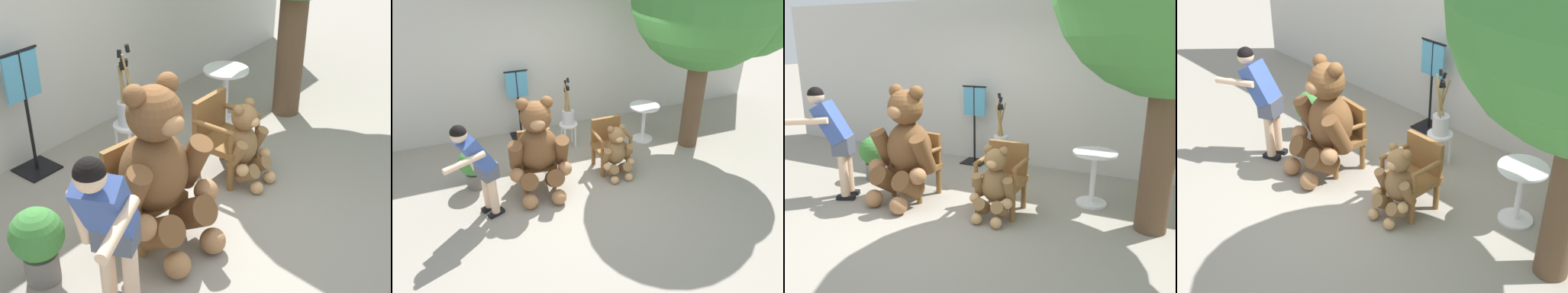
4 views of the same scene
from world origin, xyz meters
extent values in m
plane|color=gray|center=(0.00, 0.00, 0.00)|extent=(60.00, 60.00, 0.00)
cube|color=beige|center=(0.00, 2.40, 1.40)|extent=(10.00, 0.16, 2.80)
cube|color=brown|center=(-0.64, 0.39, 0.41)|extent=(0.62, 0.58, 0.07)
cylinder|color=brown|center=(-0.89, 0.20, 0.18)|extent=(0.07, 0.07, 0.37)
cylinder|color=brown|center=(-0.44, 0.15, 0.18)|extent=(0.07, 0.07, 0.37)
cylinder|color=brown|center=(-0.84, 0.62, 0.18)|extent=(0.07, 0.07, 0.37)
cylinder|color=brown|center=(-0.39, 0.57, 0.18)|extent=(0.07, 0.07, 0.37)
cube|color=brown|center=(-0.61, 0.61, 0.65)|extent=(0.52, 0.12, 0.42)
cylinder|color=brown|center=(-0.89, 0.42, 0.66)|extent=(0.11, 0.48, 0.06)
cylinder|color=brown|center=(-0.91, 0.21, 0.55)|extent=(0.05, 0.05, 0.22)
cylinder|color=brown|center=(-0.39, 0.36, 0.66)|extent=(0.11, 0.48, 0.06)
cylinder|color=brown|center=(-0.42, 0.15, 0.55)|extent=(0.05, 0.05, 0.22)
cube|color=brown|center=(0.64, 0.39, 0.41)|extent=(0.56, 0.52, 0.07)
cylinder|color=brown|center=(0.41, 0.18, 0.18)|extent=(0.07, 0.07, 0.37)
cylinder|color=brown|center=(0.87, 0.18, 0.18)|extent=(0.07, 0.07, 0.37)
cylinder|color=brown|center=(0.41, 0.60, 0.18)|extent=(0.07, 0.07, 0.37)
cylinder|color=brown|center=(0.87, 0.60, 0.18)|extent=(0.07, 0.07, 0.37)
cube|color=brown|center=(0.64, 0.62, 0.65)|extent=(0.52, 0.06, 0.42)
cylinder|color=brown|center=(0.39, 0.39, 0.66)|extent=(0.06, 0.48, 0.06)
cylinder|color=brown|center=(0.39, 0.18, 0.55)|extent=(0.05, 0.05, 0.22)
cylinder|color=brown|center=(0.89, 0.39, 0.66)|extent=(0.06, 0.48, 0.06)
cylinder|color=brown|center=(0.89, 0.18, 0.55)|extent=(0.05, 0.05, 0.22)
ellipsoid|color=brown|center=(-0.64, 0.27, 0.71)|extent=(0.69, 0.61, 0.73)
sphere|color=brown|center=(-0.64, 0.23, 1.27)|extent=(0.46, 0.46, 0.46)
ellipsoid|color=#A47148|center=(-0.67, 0.03, 1.23)|extent=(0.24, 0.19, 0.17)
sphere|color=black|center=(-0.67, 0.03, 1.25)|extent=(0.07, 0.07, 0.07)
sphere|color=brown|center=(-0.81, 0.27, 1.46)|extent=(0.18, 0.18, 0.18)
sphere|color=brown|center=(-0.47, 0.23, 1.46)|extent=(0.18, 0.18, 0.18)
cylinder|color=brown|center=(-0.99, 0.19, 0.71)|extent=(0.25, 0.43, 0.55)
sphere|color=#A47148|center=(-1.03, 0.04, 0.46)|extent=(0.22, 0.22, 0.22)
cylinder|color=brown|center=(-0.32, 0.11, 0.71)|extent=(0.25, 0.43, 0.55)
sphere|color=#A47148|center=(-0.32, -0.04, 0.46)|extent=(0.22, 0.22, 0.22)
cylinder|color=brown|center=(-0.86, 0.02, 0.31)|extent=(0.32, 0.48, 0.43)
sphere|color=#A47148|center=(-0.91, -0.19, 0.12)|extent=(0.23, 0.23, 0.23)
cylinder|color=brown|center=(-0.48, -0.02, 0.31)|extent=(0.32, 0.48, 0.43)
sphere|color=#A47148|center=(-0.48, -0.24, 0.12)|extent=(0.23, 0.23, 0.23)
ellipsoid|color=olive|center=(0.64, 0.21, 0.41)|extent=(0.37, 0.31, 0.43)
sphere|color=olive|center=(0.64, 0.18, 0.74)|extent=(0.27, 0.27, 0.27)
ellipsoid|color=tan|center=(0.64, 0.07, 0.72)|extent=(0.13, 0.10, 0.10)
sphere|color=black|center=(0.64, 0.07, 0.73)|extent=(0.04, 0.04, 0.04)
sphere|color=olive|center=(0.54, 0.20, 0.85)|extent=(0.11, 0.11, 0.11)
sphere|color=olive|center=(0.74, 0.20, 0.85)|extent=(0.11, 0.11, 0.11)
cylinder|color=olive|center=(0.44, 0.14, 0.41)|extent=(0.12, 0.24, 0.32)
sphere|color=tan|center=(0.43, 0.05, 0.27)|extent=(0.13, 0.13, 0.13)
cylinder|color=olive|center=(0.84, 0.14, 0.41)|extent=(0.12, 0.24, 0.32)
sphere|color=tan|center=(0.85, 0.05, 0.27)|extent=(0.13, 0.13, 0.13)
cylinder|color=olive|center=(0.53, 0.05, 0.18)|extent=(0.16, 0.26, 0.25)
sphere|color=tan|center=(0.51, -0.08, 0.07)|extent=(0.13, 0.13, 0.13)
cylinder|color=olive|center=(0.75, 0.05, 0.18)|extent=(0.16, 0.26, 0.25)
sphere|color=tan|center=(0.76, -0.08, 0.07)|extent=(0.13, 0.13, 0.13)
cube|color=black|center=(-1.49, -0.01, 0.03)|extent=(0.26, 0.18, 0.06)
cylinder|color=beige|center=(-1.49, -0.01, 0.47)|extent=(0.12, 0.12, 0.82)
cube|color=black|center=(-1.42, -0.17, 0.03)|extent=(0.26, 0.18, 0.06)
cylinder|color=beige|center=(-1.42, -0.17, 0.47)|extent=(0.12, 0.12, 0.82)
cube|color=#4C5160|center=(-1.45, -0.09, 0.75)|extent=(0.32, 0.36, 0.24)
cube|color=#385199|center=(-1.57, -0.14, 1.06)|extent=(0.52, 0.46, 0.57)
sphere|color=beige|center=(-1.73, -0.21, 1.40)|extent=(0.21, 0.21, 0.21)
sphere|color=black|center=(-1.73, -0.21, 1.42)|extent=(0.21, 0.21, 0.21)
cylinder|color=beige|center=(-1.72, -0.41, 1.11)|extent=(0.55, 0.30, 0.11)
cylinder|color=beige|center=(-1.64, 0.04, 0.94)|extent=(0.22, 0.16, 0.51)
cylinder|color=white|center=(0.22, 1.39, 0.45)|extent=(0.34, 0.34, 0.03)
cylinder|color=white|center=(0.32, 1.49, 0.22)|extent=(0.04, 0.04, 0.43)
cylinder|color=white|center=(0.12, 1.49, 0.22)|extent=(0.04, 0.04, 0.43)
cylinder|color=white|center=(0.32, 1.29, 0.22)|extent=(0.04, 0.04, 0.43)
cylinder|color=white|center=(0.12, 1.29, 0.22)|extent=(0.04, 0.04, 0.43)
cylinder|color=silver|center=(0.22, 1.39, 0.59)|extent=(0.22, 0.22, 0.26)
cylinder|color=#997A47|center=(0.22, 1.34, 0.91)|extent=(0.17, 0.04, 0.74)
cylinder|color=black|center=(0.22, 1.34, 1.33)|extent=(0.06, 0.05, 0.09)
cylinder|color=#997A47|center=(0.23, 1.39, 0.83)|extent=(0.08, 0.13, 0.58)
cylinder|color=black|center=(0.23, 1.39, 1.16)|extent=(0.05, 0.06, 0.09)
cylinder|color=#997A47|center=(0.18, 1.40, 0.82)|extent=(0.04, 0.13, 0.55)
cylinder|color=black|center=(0.18, 1.40, 1.14)|extent=(0.05, 0.06, 0.09)
cylinder|color=#997A47|center=(0.20, 1.44, 0.88)|extent=(0.15, 0.10, 0.67)
cylinder|color=black|center=(0.20, 1.44, 1.25)|extent=(0.06, 0.05, 0.09)
cylinder|color=#997A47|center=(0.20, 1.39, 0.84)|extent=(0.04, 0.14, 0.59)
cylinder|color=black|center=(0.20, 1.39, 1.17)|extent=(0.05, 0.06, 0.09)
cylinder|color=white|center=(1.65, 1.10, 0.70)|extent=(0.56, 0.56, 0.03)
cylinder|color=white|center=(1.65, 1.10, 0.34)|extent=(0.07, 0.07, 0.69)
cylinder|color=white|center=(1.65, 1.10, 0.01)|extent=(0.40, 0.40, 0.03)
cylinder|color=brown|center=(2.38, 0.63, 1.04)|extent=(0.35, 0.35, 2.07)
cylinder|color=slate|center=(-1.60, 0.66, 0.13)|extent=(0.28, 0.28, 0.26)
sphere|color=#3D7F38|center=(-1.60, 0.66, 0.46)|extent=(0.44, 0.44, 0.44)
cube|color=black|center=(-0.55, 2.07, 0.01)|extent=(0.40, 0.40, 0.02)
cylinder|color=black|center=(-0.55, 2.07, 0.68)|extent=(0.04, 0.04, 1.35)
cylinder|color=black|center=(-0.55, 2.07, 1.35)|extent=(0.44, 0.03, 0.03)
cube|color=#4C99BF|center=(-0.55, 2.07, 1.09)|extent=(0.40, 0.03, 0.48)
camera|label=1|loc=(-3.51, -2.36, 3.15)|focal=50.00mm
camera|label=2|loc=(-1.73, -4.66, 3.62)|focal=35.00mm
camera|label=3|loc=(2.28, -3.78, 2.08)|focal=35.00mm
camera|label=4|loc=(4.17, -3.53, 3.87)|focal=50.00mm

